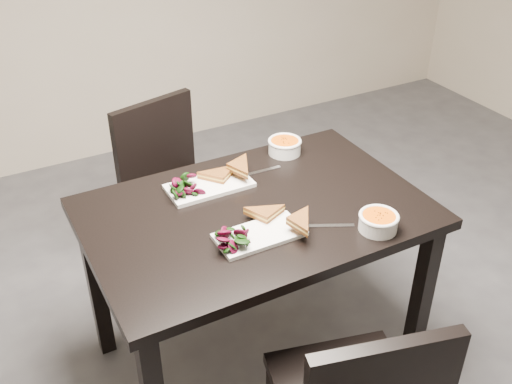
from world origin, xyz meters
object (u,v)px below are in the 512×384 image
Objects in this scene: plate_far at (209,186)px; soup_bowl_far at (285,145)px; plate_near at (260,235)px; soup_bowl_near at (378,221)px; table at (256,231)px; chair_far at (171,181)px.

plate_far is 0.40m from soup_bowl_far.
plate_near is 2.17× the size of soup_bowl_near.
soup_bowl_near is at bearing -22.35° from plate_near.
plate_far is at bearing 127.32° from soup_bowl_near.
table is at bearing -67.07° from plate_far.
soup_bowl_near is 0.64m from plate_far.
table is at bearing -134.26° from soup_bowl_far.
soup_bowl_near is 0.98× the size of soup_bowl_far.
chair_far is at bearing 86.25° from plate_far.
chair_far reaches higher than plate_near.
table is 0.45m from soup_bowl_far.
soup_bowl_far is (-0.00, 0.61, 0.00)m from soup_bowl_near.
table is at bearing 65.86° from plate_near.
plate_far is 2.29× the size of soup_bowl_far.
plate_near is (-0.07, -0.15, 0.11)m from table.
plate_far is at bearing -165.64° from soup_bowl_far.
table is 0.20m from plate_near.
table is at bearing 134.80° from soup_bowl_near.
chair_far is 1.14m from soup_bowl_near.
soup_bowl_far is at bearing -65.67° from chair_far.
soup_bowl_near is at bearing -52.68° from plate_far.
plate_far is at bearing 93.09° from plate_near.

